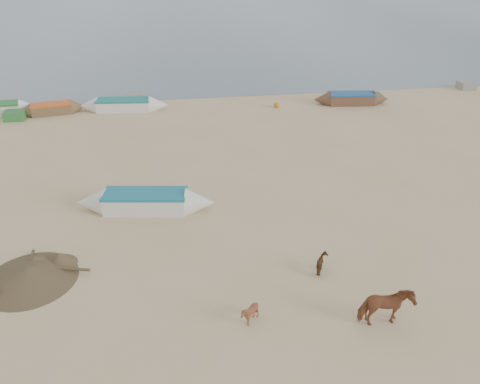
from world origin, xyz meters
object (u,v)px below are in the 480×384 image
at_px(calf_right, 323,264).
at_px(near_canoe, 145,202).
at_px(calf_front, 250,313).
at_px(cow_adult, 385,308).

relative_size(calf_right, near_canoe, 0.11).
bearing_deg(calf_front, calf_right, 121.93).
bearing_deg(calf_right, cow_adult, -160.13).
bearing_deg(calf_right, calf_front, 123.66).
relative_size(calf_front, calf_right, 1.13).
relative_size(cow_adult, calf_front, 2.07).
distance_m(cow_adult, calf_front, 4.54).
bearing_deg(cow_adult, calf_front, 78.91).
bearing_deg(calf_right, near_canoe, 48.70).
height_order(cow_adult, calf_right, cow_adult).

